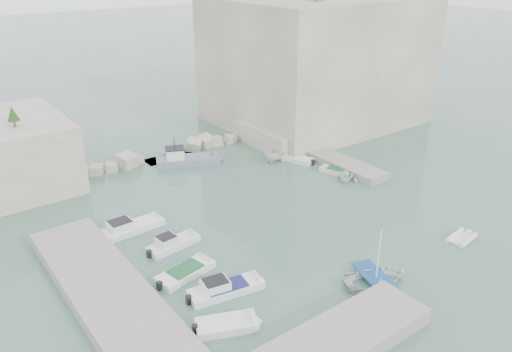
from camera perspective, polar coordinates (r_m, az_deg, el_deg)
ground at (r=44.28m, az=4.66°, el=-6.09°), size 400.00×400.00×0.00m
cliff_east at (r=72.17m, az=6.80°, el=12.91°), size 26.00×22.00×17.00m
cliff_terrace at (r=63.99m, az=2.95°, el=4.89°), size 8.00×10.00×2.50m
quay_west at (r=36.02m, az=-15.72°, el=-13.86°), size 5.00×24.00×1.10m
ledge_east at (r=59.06m, az=8.23°, el=2.12°), size 3.00×16.00×0.80m
breakwater at (r=60.16m, az=-9.91°, el=2.73°), size 28.00×3.00×1.40m
motorboat_a at (r=45.22m, az=-14.13°, el=-6.12°), size 6.54×2.23×1.40m
motorboat_b at (r=42.19m, az=-9.36°, el=-8.00°), size 5.05×2.13×1.40m
motorboat_c at (r=38.70m, az=-8.05°, el=-11.15°), size 5.34×2.79×0.70m
motorboat_d at (r=36.69m, az=-3.41°, el=-13.14°), size 6.17×2.79×1.40m
motorboat_e at (r=33.78m, az=-3.36°, el=-16.96°), size 4.71×3.33×0.70m
rowboat at (r=38.52m, az=13.49°, el=-11.83°), size 5.77×4.82×1.03m
inflatable_dinghy at (r=46.03m, az=22.39°, el=-6.75°), size 3.24×1.90×0.44m
tender_east_a at (r=54.22m, az=10.30°, el=-0.52°), size 3.61×3.41×1.51m
tender_east_b at (r=55.82m, az=9.09°, el=0.30°), size 2.53×4.01×0.70m
tender_east_c at (r=58.70m, az=4.48°, el=1.74°), size 3.14×5.12×0.70m
tender_east_d at (r=58.97m, az=2.53°, el=1.90°), size 4.62×2.38×1.70m
work_boat at (r=58.24m, az=-7.75°, el=1.41°), size 8.13×5.25×2.20m
rowboat_mast at (r=37.08m, az=13.88°, el=-8.54°), size 0.10×0.10×4.20m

